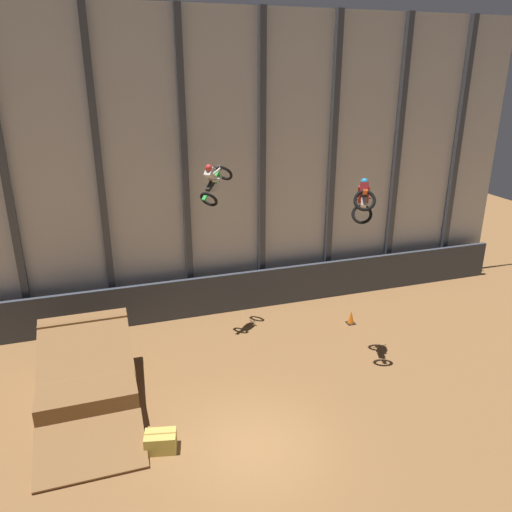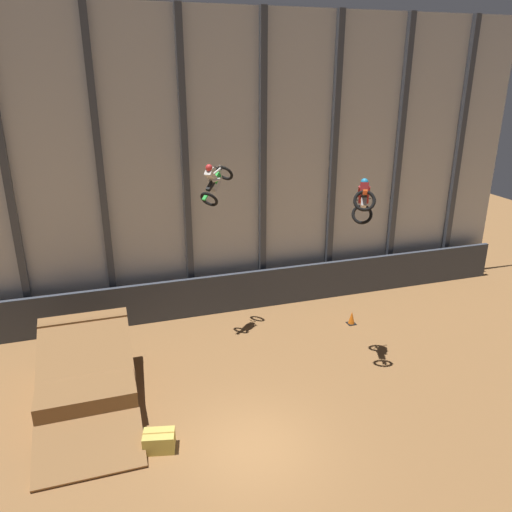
% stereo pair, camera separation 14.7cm
% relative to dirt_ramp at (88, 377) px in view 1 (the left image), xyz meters
% --- Properties ---
extents(ground_plane, '(60.00, 60.00, 0.00)m').
position_rel_dirt_ramp_xyz_m(ground_plane, '(4.52, -4.09, -0.76)').
color(ground_plane, olive).
extents(arena_back_wall, '(32.00, 0.40, 12.75)m').
position_rel_dirt_ramp_xyz_m(arena_back_wall, '(4.52, 5.45, 5.62)').
color(arena_back_wall, silver).
rests_on(arena_back_wall, ground_plane).
extents(lower_barrier, '(31.36, 0.20, 1.81)m').
position_rel_dirt_ramp_xyz_m(lower_barrier, '(4.52, 4.71, 0.15)').
color(lower_barrier, '#383D47').
rests_on(lower_barrier, ground_plane).
extents(dirt_ramp, '(3.02, 5.96, 2.27)m').
position_rel_dirt_ramp_xyz_m(dirt_ramp, '(0.00, 0.00, 0.00)').
color(dirt_ramp, brown).
rests_on(dirt_ramp, ground_plane).
extents(rider_bike_left_air, '(1.69, 1.68, 1.69)m').
position_rel_dirt_ramp_xyz_m(rider_bike_left_air, '(5.26, 3.11, 5.60)').
color(rider_bike_left_air, black).
extents(rider_bike_right_air, '(1.42, 1.81, 1.67)m').
position_rel_dirt_ramp_xyz_m(rider_bike_right_air, '(9.54, -0.65, 5.41)').
color(rider_bike_right_air, black).
extents(traffic_cone_near_ramp, '(0.36, 0.36, 0.58)m').
position_rel_dirt_ramp_xyz_m(traffic_cone_near_ramp, '(10.86, 1.88, -0.47)').
color(traffic_cone_near_ramp, black).
rests_on(traffic_cone_near_ramp, ground_plane).
extents(hay_bale_trackside, '(1.01, 0.78, 0.57)m').
position_rel_dirt_ramp_xyz_m(hay_bale_trackside, '(1.92, -3.32, -0.48)').
color(hay_bale_trackside, '#CCB751').
rests_on(hay_bale_trackside, ground_plane).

